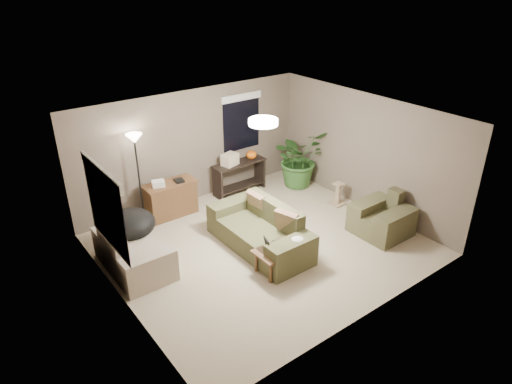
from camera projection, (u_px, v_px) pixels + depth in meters
room_shell at (263, 186)px, 8.17m from camera, size 5.50×5.50×5.50m
main_sofa at (261, 233)px, 8.55m from camera, size 0.95×2.20×0.85m
throw_pillows at (272, 212)px, 8.53m from camera, size 0.35×1.38×0.47m
loveseat at (132, 254)px, 7.92m from camera, size 0.90×1.60×0.85m
armchair at (382, 219)px, 9.00m from camera, size 0.95×1.00×0.85m
coffee_table at (282, 251)px, 7.90m from camera, size 1.00×0.55×0.42m
laptop at (271, 245)px, 7.83m from camera, size 0.42×0.34×0.24m
plastic_bag at (297, 243)px, 7.83m from camera, size 0.36×0.34×0.21m
desk at (171, 199)px, 9.61m from camera, size 1.10×0.50×0.75m
desk_papers at (163, 183)px, 9.33m from camera, size 0.71×0.31×0.12m
console_table at (239, 175)px, 10.59m from camera, size 1.30×0.40×0.75m
pumpkin at (251, 155)px, 10.60m from camera, size 0.28×0.28×0.20m
cardboard_box at (230, 159)px, 10.26m from camera, size 0.41×0.35×0.27m
papasan_chair at (131, 228)px, 8.38m from camera, size 1.09×1.09×0.80m
floor_lamp at (136, 149)px, 8.83m from camera, size 0.32×0.32×1.91m
ceiling_fixture at (263, 122)px, 7.64m from camera, size 0.50×0.50×0.10m
houseplant at (299, 164)px, 10.90m from camera, size 1.25×1.39×1.08m
cat_scratching_post at (338, 195)px, 10.14m from camera, size 0.32×0.32×0.50m
window_left at (103, 194)px, 6.67m from camera, size 0.05×1.56×1.33m
window_back at (241, 113)px, 10.40m from camera, size 1.06×0.05×1.33m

